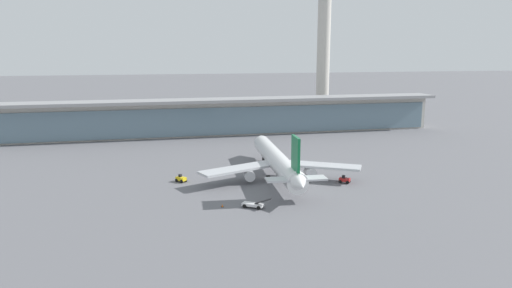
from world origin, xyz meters
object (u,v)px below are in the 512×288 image
service_truck_under_wing_white (254,204)px  service_truck_mid_apron_grey (290,164)px  service_truck_near_nose_yellow (181,179)px  control_tower (324,38)px  service_truck_by_tail_red (345,180)px  airliner_on_stand (277,161)px  safety_cone_alpha (222,206)px

service_truck_under_wing_white → service_truck_mid_apron_grey: 38.63m
service_truck_near_nose_yellow → control_tower: size_ratio=0.04×
service_truck_mid_apron_grey → service_truck_by_tail_red: (8.93, -19.70, 0.00)m
service_truck_near_nose_yellow → service_truck_by_tail_red: same height
airliner_on_stand → service_truck_near_nose_yellow: airliner_on_stand is taller
airliner_on_stand → safety_cone_alpha: airliner_on_stand is taller
service_truck_under_wing_white → safety_cone_alpha: service_truck_under_wing_white is taller
service_truck_near_nose_yellow → airliner_on_stand: bearing=-4.3°
safety_cone_alpha → control_tower: bearing=60.2°
safety_cone_alpha → service_truck_mid_apron_grey: bearing=51.0°
control_tower → safety_cone_alpha: 146.67m
service_truck_under_wing_white → service_truck_mid_apron_grey: (18.78, 33.76, 0.07)m
service_truck_under_wing_white → control_tower: size_ratio=0.09×
airliner_on_stand → safety_cone_alpha: (-18.43, -20.60, -4.48)m
service_truck_mid_apron_grey → airliner_on_stand: bearing=-122.9°
service_truck_mid_apron_grey → service_truck_by_tail_red: 21.63m
airliner_on_stand → service_truck_under_wing_white: 25.95m
service_truck_mid_apron_grey → safety_cone_alpha: service_truck_mid_apron_grey is taller
control_tower → service_truck_mid_apron_grey: bearing=-116.1°
service_truck_by_tail_red → safety_cone_alpha: size_ratio=4.71×
airliner_on_stand → safety_cone_alpha: bearing=-131.8°
service_truck_mid_apron_grey → control_tower: 108.71m
control_tower → service_truck_near_nose_yellow: bearing=-127.9°
service_truck_near_nose_yellow → control_tower: control_tower is taller
service_truck_under_wing_white → service_truck_by_tail_red: bearing=26.9°
airliner_on_stand → control_tower: bearing=63.1°
service_truck_under_wing_white → safety_cone_alpha: 7.11m
service_truck_near_nose_yellow → service_truck_by_tail_red: bearing=-14.3°
service_truck_mid_apron_grey → service_truck_under_wing_white: bearing=-119.1°
service_truck_near_nose_yellow → service_truck_mid_apron_grey: bearing=15.2°
service_truck_mid_apron_grey → safety_cone_alpha: bearing=-129.0°
service_truck_under_wing_white → service_truck_by_tail_red: (27.71, 14.06, 0.07)m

